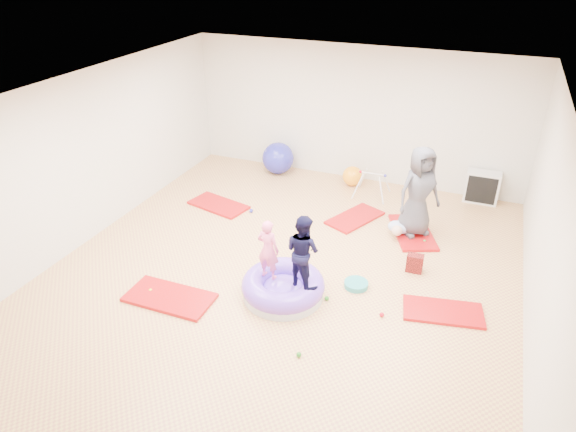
% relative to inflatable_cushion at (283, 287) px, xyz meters
% --- Properties ---
extents(room, '(7.01, 8.01, 2.81)m').
position_rel_inflatable_cushion_xyz_m(room, '(-0.23, 0.46, 1.25)').
color(room, tan).
rests_on(room, ground).
extents(gym_mat_front_left, '(1.28, 0.65, 0.05)m').
position_rel_inflatable_cushion_xyz_m(gym_mat_front_left, '(-1.50, -0.70, -0.12)').
color(gym_mat_front_left, '#C10300').
rests_on(gym_mat_front_left, ground).
extents(gym_mat_mid_left, '(1.26, 0.83, 0.05)m').
position_rel_inflatable_cushion_xyz_m(gym_mat_mid_left, '(-2.25, 2.14, -0.12)').
color(gym_mat_mid_left, '#C10300').
rests_on(gym_mat_mid_left, ground).
extents(gym_mat_center_back, '(0.97, 1.24, 0.05)m').
position_rel_inflatable_cushion_xyz_m(gym_mat_center_back, '(0.36, 2.63, -0.13)').
color(gym_mat_center_back, '#C10300').
rests_on(gym_mat_center_back, ground).
extents(gym_mat_right, '(1.18, 0.75, 0.05)m').
position_rel_inflatable_cushion_xyz_m(gym_mat_right, '(2.23, 0.47, -0.13)').
color(gym_mat_right, '#C10300').
rests_on(gym_mat_right, ground).
extents(gym_mat_rear_right, '(1.06, 1.39, 0.05)m').
position_rel_inflatable_cushion_xyz_m(gym_mat_rear_right, '(1.44, 2.51, -0.12)').
color(gym_mat_rear_right, '#C10300').
rests_on(gym_mat_rear_right, ground).
extents(inflatable_cushion, '(1.21, 1.21, 0.38)m').
position_rel_inflatable_cushion_xyz_m(inflatable_cushion, '(0.00, 0.00, 0.00)').
color(inflatable_cushion, silver).
rests_on(inflatable_cushion, ground).
extents(child_pink, '(0.36, 0.26, 0.92)m').
position_rel_inflatable_cushion_xyz_m(child_pink, '(-0.21, -0.03, 0.66)').
color(child_pink, pink).
rests_on(child_pink, inflatable_cushion).
extents(child_navy, '(0.65, 0.58, 1.09)m').
position_rel_inflatable_cushion_xyz_m(child_navy, '(0.29, -0.00, 0.75)').
color(child_navy, black).
rests_on(child_navy, inflatable_cushion).
extents(adult_caregiver, '(0.91, 0.90, 1.59)m').
position_rel_inflatable_cushion_xyz_m(adult_caregiver, '(1.46, 2.47, 0.70)').
color(adult_caregiver, '#41414A').
rests_on(adult_caregiver, gym_mat_rear_right).
extents(infant, '(0.39, 0.40, 0.23)m').
position_rel_inflatable_cushion_xyz_m(infant, '(1.22, 2.31, 0.02)').
color(infant, '#9CB3E3').
rests_on(infant, gym_mat_rear_right).
extents(ball_pit_balls, '(3.60, 3.39, 0.07)m').
position_rel_inflatable_cushion_xyz_m(ball_pit_balls, '(-0.16, 0.86, -0.12)').
color(ball_pit_balls, '#2526A4').
rests_on(ball_pit_balls, ground).
extents(exercise_ball_blue, '(0.69, 0.69, 0.69)m').
position_rel_inflatable_cushion_xyz_m(exercise_ball_blue, '(-1.80, 4.06, 0.20)').
color(exercise_ball_blue, '#2526A4').
rests_on(exercise_ball_blue, ground).
extents(exercise_ball_orange, '(0.41, 0.41, 0.41)m').
position_rel_inflatable_cushion_xyz_m(exercise_ball_orange, '(-0.10, 4.05, 0.06)').
color(exercise_ball_orange, orange).
rests_on(exercise_ball_orange, ground).
extents(infant_play_gym, '(0.67, 0.64, 0.51)m').
position_rel_inflatable_cushion_xyz_m(infant_play_gym, '(0.40, 3.68, 0.19)').
color(infant_play_gym, silver).
rests_on(infant_play_gym, ground).
extents(cube_shelf, '(0.63, 0.31, 0.63)m').
position_rel_inflatable_cushion_xyz_m(cube_shelf, '(2.46, 4.25, 0.17)').
color(cube_shelf, silver).
rests_on(cube_shelf, ground).
extents(balance_disc, '(0.36, 0.36, 0.08)m').
position_rel_inflatable_cushion_xyz_m(balance_disc, '(0.93, 0.61, -0.11)').
color(balance_disc, teal).
rests_on(balance_disc, ground).
extents(backpack, '(0.26, 0.17, 0.29)m').
position_rel_inflatable_cushion_xyz_m(backpack, '(1.67, 1.35, -0.00)').
color(backpack, '#AA1B18').
rests_on(backpack, ground).
extents(yellow_toy, '(0.20, 0.20, 0.03)m').
position_rel_inflatable_cushion_xyz_m(yellow_toy, '(-0.49, -0.14, -0.13)').
color(yellow_toy, '#D8BF0F').
rests_on(yellow_toy, ground).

